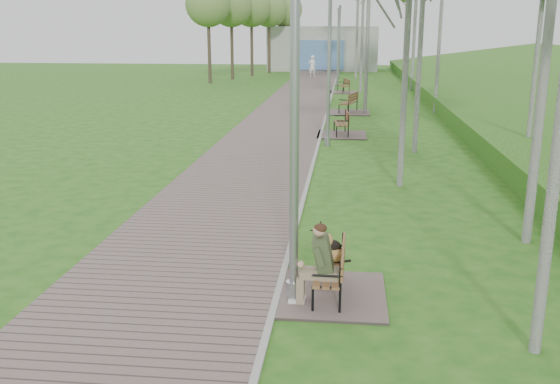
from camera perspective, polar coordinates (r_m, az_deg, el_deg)
The scene contains 13 objects.
ground at distance 9.68m, azimuth -0.06°, elevation -8.87°, with size 120.00×120.00×0.00m, color #235916.
walkway at distance 30.68m, azimuth 1.09°, elevation 7.56°, with size 3.50×67.00×0.04m, color #71605B.
kerb at distance 30.57m, azimuth 4.39°, elevation 7.50°, with size 0.10×67.00×0.05m, color #999993.
building_north at distance 59.86m, azimuth 3.95°, elevation 12.96°, with size 10.00×5.20×4.00m.
bench_main at distance 9.29m, azimuth 4.17°, elevation -7.32°, with size 1.62×1.80×1.41m.
bench_second at distance 23.39m, azimuth 5.61°, elevation 5.67°, with size 1.80×1.99×1.10m.
bench_third at distance 29.69m, azimuth 6.26°, elevation 7.62°, with size 1.91×2.13×1.17m.
bench_far at distance 39.13m, azimuth 5.82°, elevation 9.30°, with size 1.67×1.85×1.02m.
lamp_post_near at distance 8.51m, azimuth 1.33°, elevation 6.02°, with size 0.21×0.21×5.54m.
lamp_post_second at distance 20.91m, azimuth 4.49°, elevation 10.91°, with size 0.21×0.21×5.31m.
lamp_post_third at distance 43.93m, azimuth 5.31°, elevation 12.83°, with size 0.20×0.20×5.18m.
lamp_post_far at distance 51.02m, azimuth 5.45°, elevation 13.30°, with size 0.22×0.22×5.59m.
pedestrian_near at distance 51.09m, azimuth 2.96°, elevation 11.40°, with size 0.64×0.42×1.74m, color white.
Camera 1 is at (0.97, -8.81, 3.88)m, focal length 40.00 mm.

